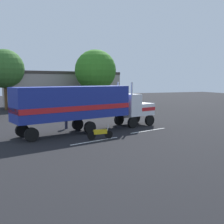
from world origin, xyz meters
name	(u,v)px	position (x,y,z in m)	size (l,w,h in m)	color
ground_plane	(130,125)	(0.00, 0.00, 0.00)	(120.00, 120.00, 0.00)	black
lane_stripe_near	(148,131)	(0.17, -3.50, 0.01)	(4.40, 0.16, 0.01)	silver
lane_stripe_mid	(95,141)	(-5.84, -5.78, 0.01)	(4.40, 0.16, 0.01)	silver
semi_truck	(84,104)	(-5.51, -1.76, 2.52)	(14.32, 6.01, 4.50)	silver
person_bystander	(66,119)	(-6.73, 0.47, 0.89)	(0.44, 0.47, 1.63)	#2D3347
parked_bus	(70,99)	(-3.82, 11.06, 2.07)	(11.28, 4.43, 3.40)	silver
motorcycle	(100,133)	(-5.23, -5.31, 0.48)	(2.11, 0.26, 1.12)	black
tree_left	(96,70)	(2.42, 18.66, 6.26)	(6.95, 6.95, 9.75)	brown
tree_center	(4,69)	(-11.85, 20.12, 6.39)	(5.99, 5.99, 9.40)	brown
building_backdrop	(65,87)	(-1.44, 24.86, 3.30)	(21.91, 11.13, 6.17)	#9E938C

